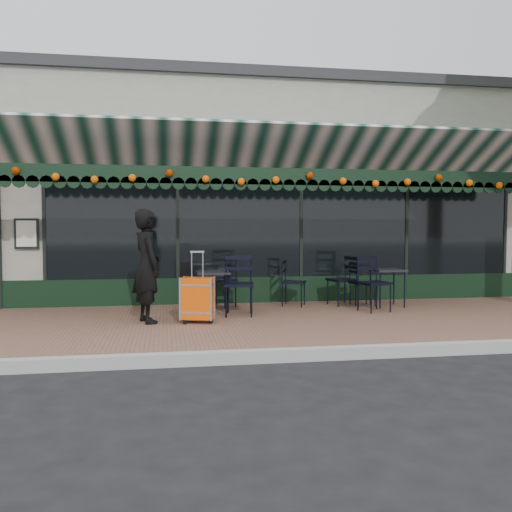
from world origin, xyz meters
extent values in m
plane|color=black|center=(0.00, 0.00, 0.00)|extent=(80.00, 80.00, 0.00)
cube|color=brown|center=(0.00, 2.00, 0.07)|extent=(18.00, 4.00, 0.15)
cube|color=#9E9E99|center=(0.00, -0.08, 0.07)|extent=(18.00, 0.16, 0.15)
cube|color=gray|center=(0.00, 8.00, 2.25)|extent=(12.00, 8.00, 4.50)
cube|color=black|center=(1.20, 3.98, 1.65)|extent=(9.20, 0.04, 2.00)
cube|color=silver|center=(-3.70, 3.94, 1.50)|extent=(0.42, 0.04, 0.55)
cube|color=black|center=(0.00, 2.52, 2.46)|extent=(12.00, 0.03, 0.28)
cylinder|color=#DF5807|center=(0.00, 2.46, 2.44)|extent=(11.60, 0.12, 0.12)
imported|color=black|center=(-1.52, 2.06, 1.02)|extent=(0.62, 0.74, 1.74)
cube|color=#E64E07|center=(-0.76, 1.89, 0.53)|extent=(0.53, 0.39, 0.64)
cube|color=black|center=(-0.76, 1.89, 0.18)|extent=(0.53, 0.39, 0.06)
cube|color=silver|center=(-0.76, 1.89, 1.04)|extent=(0.21, 0.09, 0.39)
cube|color=black|center=(2.82, 3.07, 0.82)|extent=(0.56, 0.56, 0.04)
cylinder|color=black|center=(2.58, 2.83, 0.48)|extent=(0.03, 0.03, 0.65)
cylinder|color=black|center=(3.05, 2.83, 0.48)|extent=(0.03, 0.03, 0.65)
cylinder|color=black|center=(2.58, 3.30, 0.48)|extent=(0.03, 0.03, 0.65)
cylinder|color=black|center=(3.05, 3.30, 0.48)|extent=(0.03, 0.03, 0.65)
cube|color=black|center=(-0.42, 2.99, 0.83)|extent=(0.57, 0.57, 0.04)
cylinder|color=black|center=(-0.66, 2.76, 0.48)|extent=(0.03, 0.03, 0.66)
cylinder|color=black|center=(-0.19, 2.76, 0.48)|extent=(0.03, 0.03, 0.66)
cylinder|color=black|center=(-0.66, 3.23, 0.48)|extent=(0.03, 0.03, 0.66)
cylinder|color=black|center=(-0.19, 3.23, 0.48)|extent=(0.03, 0.03, 0.66)
camera|label=1|loc=(-1.24, -6.36, 1.61)|focal=38.00mm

